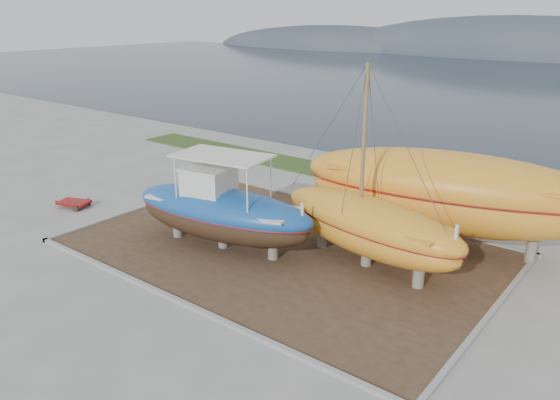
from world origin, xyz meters
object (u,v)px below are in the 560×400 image
Objects in this scene: orange_bare_hull at (445,202)px; blue_caique at (222,202)px; orange_sailboat at (371,170)px; red_trailer at (74,204)px; white_dinghy at (192,201)px.

blue_caique is at bearing -153.06° from orange_bare_hull.
orange_bare_hull is (7.58, 6.07, -0.02)m from blue_caique.
orange_sailboat reaches higher than red_trailer.
orange_sailboat is at bearing 11.84° from blue_caique.
orange_sailboat reaches higher than blue_caique.
white_dinghy is 0.32× the size of orange_bare_hull.
blue_caique is 3.68× the size of red_trailer.
orange_bare_hull reaches higher than white_dinghy.
blue_caique is 6.66m from orange_sailboat.
orange_bare_hull is at bearing 76.46° from orange_sailboat.
red_trailer is at bearing -133.11° from white_dinghy.
blue_caique reaches higher than red_trailer.
white_dinghy is 10.83m from orange_sailboat.
blue_caique is 10.29m from red_trailer.
orange_sailboat is at bearing 17.43° from white_dinghy.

